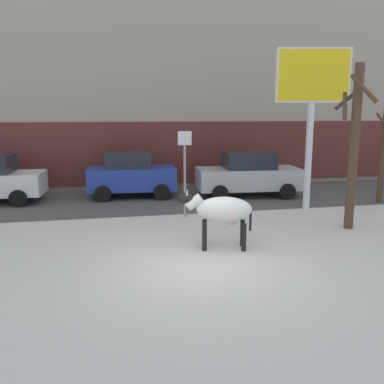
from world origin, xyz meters
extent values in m
plane|color=silver|center=(0.00, 0.00, 0.00)|extent=(120.00, 120.00, 0.00)
cube|color=#514F4C|center=(0.00, 7.65, 0.00)|extent=(60.00, 5.60, 0.01)
cube|color=#A39989|center=(0.00, 13.19, 6.50)|extent=(44.00, 6.00, 13.00)
cube|color=#5B2823|center=(0.00, 10.14, 1.60)|extent=(43.12, 0.10, 2.80)
ellipsoid|color=silver|center=(0.83, 1.12, 1.02)|extent=(1.50, 0.90, 0.64)
ellipsoid|color=black|center=(0.97, 1.26, 1.07)|extent=(0.61, 0.40, 0.40)
cylinder|color=black|center=(0.31, 1.04, 0.35)|extent=(0.12, 0.12, 0.70)
cylinder|color=black|center=(0.40, 1.42, 0.35)|extent=(0.12, 0.12, 0.70)
cylinder|color=black|center=(1.27, 0.82, 0.35)|extent=(0.12, 0.12, 0.70)
cylinder|color=black|center=(1.36, 1.20, 0.35)|extent=(0.12, 0.12, 0.70)
cylinder|color=silver|center=(0.10, 1.29, 1.20)|extent=(0.52, 0.36, 0.44)
ellipsoid|color=black|center=(-0.11, 1.34, 1.30)|extent=(0.48, 0.33, 0.28)
cone|color=beige|center=(-0.10, 1.22, 1.46)|extent=(0.08, 0.12, 0.15)
cone|color=beige|center=(-0.05, 1.44, 1.46)|extent=(0.08, 0.12, 0.15)
cylinder|color=black|center=(1.48, 0.97, 0.77)|extent=(0.06, 0.06, 0.60)
ellipsoid|color=beige|center=(1.01, 1.08, 0.72)|extent=(0.33, 0.30, 0.20)
cylinder|color=silver|center=(4.96, 4.82, 1.90)|extent=(0.24, 0.24, 3.80)
cube|color=silver|center=(4.96, 4.82, 4.65)|extent=(2.51, 0.71, 1.82)
cube|color=yellow|center=(4.96, 4.79, 4.65)|extent=(2.38, 0.65, 1.70)
cylinder|color=black|center=(-5.15, 8.91, 0.32)|extent=(0.65, 0.26, 0.64)
cylinder|color=black|center=(-5.26, 7.15, 0.32)|extent=(0.65, 0.26, 0.64)
cube|color=#233D9E|center=(-1.05, 8.21, 0.77)|extent=(3.60, 1.91, 0.90)
cube|color=#1E232D|center=(-1.20, 8.22, 1.54)|extent=(1.89, 1.60, 0.64)
cylinder|color=black|center=(0.14, 8.98, 0.32)|extent=(0.65, 0.26, 0.64)
cylinder|color=black|center=(0.04, 7.29, 0.32)|extent=(0.65, 0.26, 0.64)
cylinder|color=black|center=(-2.13, 9.12, 0.32)|extent=(0.65, 0.26, 0.64)
cylinder|color=black|center=(-2.23, 7.43, 0.32)|extent=(0.65, 0.26, 0.64)
cube|color=#B7BABF|center=(3.66, 7.41, 0.74)|extent=(4.30, 2.02, 0.84)
cube|color=#1E232D|center=(3.66, 7.41, 1.50)|extent=(2.09, 1.67, 0.68)
cylinder|color=black|center=(5.07, 8.21, 0.32)|extent=(0.65, 0.26, 0.64)
cylinder|color=black|center=(4.97, 6.45, 0.32)|extent=(0.65, 0.26, 0.64)
cylinder|color=black|center=(2.35, 8.38, 0.32)|extent=(0.65, 0.26, 0.64)
cylinder|color=black|center=(2.24, 6.62, 0.32)|extent=(0.65, 0.26, 0.64)
cylinder|color=#282833|center=(-4.51, 10.41, 0.44)|extent=(0.24, 0.24, 0.88)
cube|color=brown|center=(-4.51, 10.41, 1.20)|extent=(0.36, 0.22, 0.64)
sphere|color=beige|center=(-4.51, 10.41, 1.63)|extent=(0.20, 0.20, 0.20)
cylinder|color=#4C3828|center=(8.23, 5.26, 2.06)|extent=(0.22, 0.22, 4.12)
cylinder|color=#4C3828|center=(5.01, 2.18, 2.39)|extent=(0.27, 0.27, 4.77)
cylinder|color=#4C3828|center=(4.72, 2.34, 3.59)|extent=(0.45, 0.71, 0.81)
cylinder|color=#4C3828|center=(4.97, 2.59, 3.81)|extent=(0.89, 0.19, 0.69)
cylinder|color=#4C3828|center=(4.95, 1.82, 4.04)|extent=(0.84, 0.25, 0.80)
cylinder|color=gray|center=(0.45, 4.48, 1.20)|extent=(0.08, 0.08, 2.40)
cube|color=silver|center=(0.45, 4.48, 2.60)|extent=(0.44, 0.04, 0.44)
camera|label=1|loc=(-1.95, -8.56, 3.39)|focal=38.51mm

